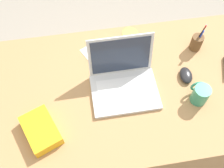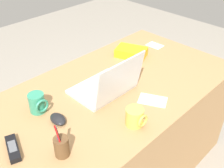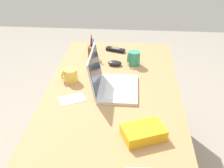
# 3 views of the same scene
# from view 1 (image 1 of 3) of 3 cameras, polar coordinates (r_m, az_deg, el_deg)

# --- Properties ---
(ground_plane) EXTENTS (6.00, 6.00, 0.00)m
(ground_plane) POSITION_cam_1_polar(r_m,az_deg,el_deg) (2.00, 0.61, -11.22)
(ground_plane) COLOR gray
(desk) EXTENTS (1.54, 0.82, 0.71)m
(desk) POSITION_cam_1_polar(r_m,az_deg,el_deg) (1.68, 0.72, -7.09)
(desk) COLOR #A87C4F
(desk) RESTS_ON ground
(laptop) EXTENTS (0.33, 0.28, 0.24)m
(laptop) POSITION_cam_1_polar(r_m,az_deg,el_deg) (1.33, 2.42, 0.80)
(laptop) COLOR silver
(laptop) RESTS_ON desk
(computer_mouse) EXTENTS (0.07, 0.10, 0.03)m
(computer_mouse) POSITION_cam_1_polar(r_m,az_deg,el_deg) (1.43, 15.34, 1.80)
(computer_mouse) COLOR black
(computer_mouse) RESTS_ON desk
(coffee_mug_white) EXTENTS (0.09, 0.10, 0.09)m
(coffee_mug_white) POSITION_cam_1_polar(r_m,az_deg,el_deg) (1.50, 3.71, 9.70)
(coffee_mug_white) COLOR #E0BC4C
(coffee_mug_white) RESTS_ON desk
(coffee_mug_tall) EXTENTS (0.08, 0.09, 0.10)m
(coffee_mug_tall) POSITION_cam_1_polar(r_m,az_deg,el_deg) (1.35, 18.11, -2.01)
(coffee_mug_tall) COLOR #338C6B
(coffee_mug_tall) RESTS_ON desk
(pen_holder) EXTENTS (0.06, 0.06, 0.17)m
(pen_holder) POSITION_cam_1_polar(r_m,az_deg,el_deg) (1.54, 17.41, 8.40)
(pen_holder) COLOR brown
(pen_holder) RESTS_ON desk
(snack_bag) EXTENTS (0.20, 0.23, 0.06)m
(snack_bag) POSITION_cam_1_polar(r_m,az_deg,el_deg) (1.27, -14.76, -9.44)
(snack_bag) COLOR #F2AD19
(snack_bag) RESTS_ON desk
(paper_note_near_laptop) EXTENTS (0.15, 0.17, 0.00)m
(paper_note_near_laptop) POSITION_cam_1_polar(r_m,az_deg,el_deg) (1.48, -3.81, 6.20)
(paper_note_near_laptop) COLOR white
(paper_note_near_laptop) RESTS_ON desk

